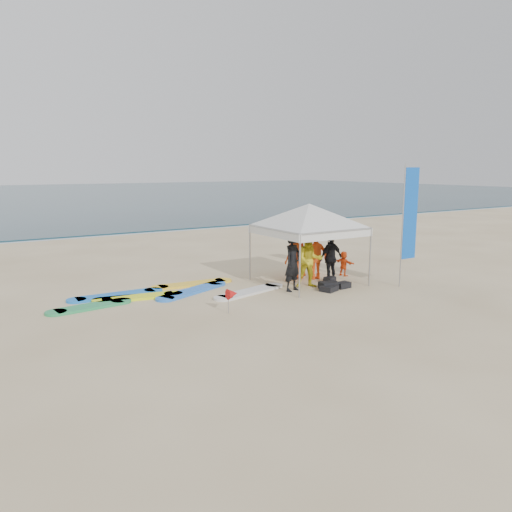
{
  "coord_description": "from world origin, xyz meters",
  "views": [
    {
      "loc": [
        -7.23,
        -9.04,
        3.65
      ],
      "look_at": [
        0.02,
        2.6,
        1.2
      ],
      "focal_mm": 35.0,
      "sensor_mm": 36.0,
      "label": 1
    }
  ],
  "objects": [
    {
      "name": "person_orange_b",
      "position": [
        2.45,
        3.97,
        0.83
      ],
      "size": [
        0.84,
        0.57,
        1.66
      ],
      "primitive_type": "imported",
      "rotation": [
        0.0,
        0.0,
        3.2
      ],
      "color": "#C33E11",
      "rests_on": "ground"
    },
    {
      "name": "canopy_tent",
      "position": [
        2.42,
        3.31,
        2.51
      ],
      "size": [
        3.83,
        3.83,
        2.89
      ],
      "color": "#A5A5A8",
      "rests_on": "ground"
    },
    {
      "name": "person_seated",
      "position": [
        4.08,
        3.49,
        0.42
      ],
      "size": [
        0.34,
        0.81,
        0.85
      ],
      "primitive_type": "imported",
      "rotation": [
        0.0,
        0.0,
        1.68
      ],
      "color": "#EA4C14",
      "rests_on": "ground"
    },
    {
      "name": "surfboard_spread",
      "position": [
        -1.98,
        4.24,
        0.04
      ],
      "size": [
        6.38,
        2.65,
        0.07
      ],
      "color": "silver",
      "rests_on": "ground"
    },
    {
      "name": "marker_pennant",
      "position": [
        -1.27,
        1.64,
        0.49
      ],
      "size": [
        0.28,
        0.28,
        0.64
      ],
      "color": "#A5A5A8",
      "rests_on": "ground"
    },
    {
      "name": "person_yellow",
      "position": [
        2.08,
        2.81,
        0.84
      ],
      "size": [
        1.0,
        0.91,
        1.68
      ],
      "primitive_type": "imported",
      "rotation": [
        0.0,
        0.0,
        -0.4
      ],
      "color": "gold",
      "rests_on": "ground"
    },
    {
      "name": "person_black_a",
      "position": [
        1.37,
        2.7,
        0.86
      ],
      "size": [
        0.73,
        0.59,
        1.73
      ],
      "primitive_type": "imported",
      "rotation": [
        0.0,
        0.0,
        0.32
      ],
      "color": "black",
      "rests_on": "ground"
    },
    {
      "name": "feather_flag",
      "position": [
        4.78,
        1.38,
        2.21
      ],
      "size": [
        0.63,
        0.04,
        3.75
      ],
      "color": "#A5A5A8",
      "rests_on": "ground"
    },
    {
      "name": "person_black_b",
      "position": [
        3.14,
        3.06,
        0.77
      ],
      "size": [
        0.93,
        0.45,
        1.55
      ],
      "primitive_type": "imported",
      "rotation": [
        0.0,
        0.0,
        3.22
      ],
      "color": "black",
      "rests_on": "ground"
    },
    {
      "name": "ocean",
      "position": [
        0.0,
        60.0,
        0.04
      ],
      "size": [
        160.0,
        84.0,
        0.08
      ],
      "primitive_type": "cube",
      "color": "#0C2633",
      "rests_on": "ground"
    },
    {
      "name": "shoreline_foam",
      "position": [
        0.0,
        18.2,
        0.0
      ],
      "size": [
        160.0,
        1.2,
        0.01
      ],
      "primitive_type": "cube",
      "color": "silver",
      "rests_on": "ground"
    },
    {
      "name": "person_orange_a",
      "position": [
        2.95,
        3.64,
        0.85
      ],
      "size": [
        1.12,
        0.67,
        1.69
      ],
      "primitive_type": "imported",
      "rotation": [
        0.0,
        0.0,
        3.1
      ],
      "color": "#E64814",
      "rests_on": "ground"
    },
    {
      "name": "gear_pile",
      "position": [
        2.57,
        2.31,
        0.1
      ],
      "size": [
        1.22,
        1.25,
        0.22
      ],
      "color": "black",
      "rests_on": "ground"
    },
    {
      "name": "ground",
      "position": [
        0.0,
        0.0,
        0.0
      ],
      "size": [
        120.0,
        120.0,
        0.0
      ],
      "primitive_type": "plane",
      "color": "beige",
      "rests_on": "ground"
    }
  ]
}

